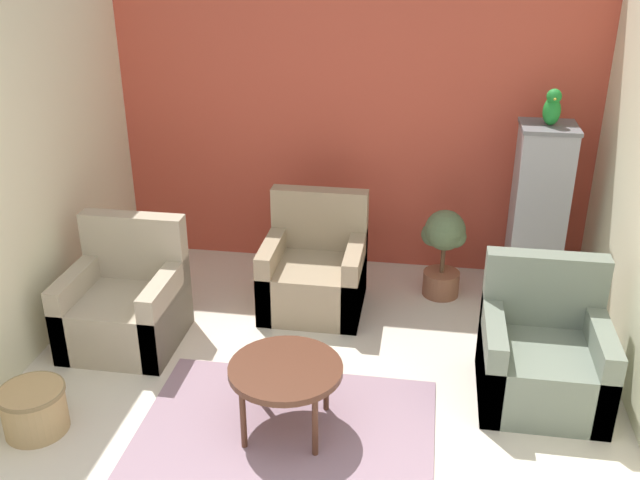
{
  "coord_description": "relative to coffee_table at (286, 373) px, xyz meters",
  "views": [
    {
      "loc": [
        0.65,
        -2.42,
        2.79
      ],
      "look_at": [
        0.0,
        1.63,
        0.93
      ],
      "focal_mm": 40.0,
      "sensor_mm": 36.0,
      "label": 1
    }
  ],
  "objects": [
    {
      "name": "wall_back_accent",
      "position": [
        0.09,
        2.37,
        0.92
      ],
      "size": [
        4.04,
        0.06,
        2.65
      ],
      "color": "#C64C38",
      "rests_on": "ground_plane"
    },
    {
      "name": "wall_left",
      "position": [
        -1.9,
        0.71,
        0.92
      ],
      "size": [
        0.06,
        3.26,
        2.65
      ],
      "color": "beige",
      "rests_on": "ground_plane"
    },
    {
      "name": "area_rug",
      "position": [
        0.0,
        -0.0,
        -0.39
      ],
      "size": [
        1.75,
        1.18,
        0.01
      ],
      "color": "gray",
      "rests_on": "ground_plane"
    },
    {
      "name": "coffee_table",
      "position": [
        0.0,
        0.0,
        0.0
      ],
      "size": [
        0.67,
        0.67,
        0.44
      ],
      "color": "#512D1E",
      "rests_on": "ground_plane"
    },
    {
      "name": "armchair_left",
      "position": [
        -1.32,
        0.79,
        -0.12
      ],
      "size": [
        0.75,
        0.73,
        0.88
      ],
      "color": "tan",
      "rests_on": "ground_plane"
    },
    {
      "name": "armchair_right",
      "position": [
        1.52,
        0.58,
        -0.12
      ],
      "size": [
        0.75,
        0.73,
        0.88
      ],
      "color": "slate",
      "rests_on": "ground_plane"
    },
    {
      "name": "armchair_middle",
      "position": [
        -0.08,
        1.5,
        -0.12
      ],
      "size": [
        0.75,
        0.73,
        0.88
      ],
      "color": "#9E896B",
      "rests_on": "ground_plane"
    },
    {
      "name": "birdcage",
      "position": [
        1.58,
        1.89,
        0.28
      ],
      "size": [
        0.55,
        0.55,
        1.42
      ],
      "color": "slate",
      "rests_on": "ground_plane"
    },
    {
      "name": "parrot",
      "position": [
        1.58,
        1.89,
        1.15
      ],
      "size": [
        0.13,
        0.23,
        0.27
      ],
      "color": "#1E842D",
      "rests_on": "birdcage"
    },
    {
      "name": "potted_plant",
      "position": [
        0.89,
        1.83,
        0.03
      ],
      "size": [
        0.35,
        0.32,
        0.73
      ],
      "color": "brown",
      "rests_on": "ground_plane"
    },
    {
      "name": "wicker_basket",
      "position": [
        -1.47,
        -0.24,
        -0.25
      ],
      "size": [
        0.39,
        0.39,
        0.28
      ],
      "color": "tan",
      "rests_on": "ground_plane"
    }
  ]
}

